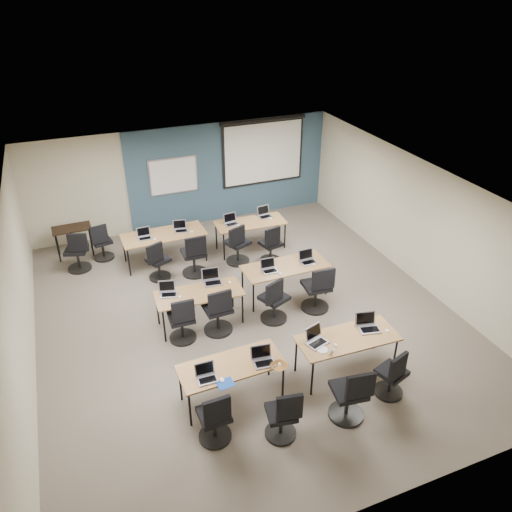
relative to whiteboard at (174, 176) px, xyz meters
name	(u,v)px	position (x,y,z in m)	size (l,w,h in m)	color
floor	(246,314)	(0.30, -4.43, -1.45)	(8.00, 9.00, 0.02)	#6B6354
ceiling	(244,191)	(0.30, -4.43, 1.25)	(8.00, 9.00, 0.02)	white
wall_back	(184,177)	(0.30, 0.07, -0.10)	(8.00, 0.04, 2.70)	beige
wall_front	(381,437)	(0.30, -8.93, -0.10)	(8.00, 0.04, 2.70)	beige
wall_left	(18,303)	(-3.70, -4.43, -0.10)	(0.04, 9.00, 2.70)	beige
wall_right	(418,222)	(4.30, -4.43, -0.10)	(0.04, 9.00, 2.70)	beige
blue_accent_panel	(230,171)	(1.55, 0.04, -0.10)	(5.50, 0.04, 2.70)	#3D5977
whiteboard	(174,176)	(0.00, 0.00, 0.00)	(1.28, 0.03, 0.98)	#B4B8BC
projector_screen	(263,148)	(2.50, -0.02, 0.44)	(2.40, 0.10, 1.82)	black
training_table_front_left	(231,367)	(-0.72, -6.47, -0.77)	(1.66, 0.69, 0.73)	brown
training_table_front_right	(347,340)	(1.32, -6.57, -0.77)	(1.73, 0.72, 0.73)	#A66F3E
training_table_mid_left	(199,295)	(-0.63, -4.36, -0.77)	(1.67, 0.70, 0.73)	olive
training_table_mid_right	(285,268)	(1.32, -4.07, -0.76)	(1.81, 0.75, 0.73)	#9D562C
training_table_back_left	(164,236)	(-0.72, -1.72, -0.76)	(1.93, 0.80, 0.73)	#A9752D
training_table_back_right	(251,224)	(1.39, -1.89, -0.77)	(1.71, 0.71, 0.73)	#965C25
laptop_0	(206,375)	(-1.17, -6.61, -0.66)	(0.30, 0.26, 0.23)	#AFAFAF
mouse_0	(222,380)	(-0.96, -6.75, -0.71)	(0.07, 0.11, 0.04)	white
task_chair_0	(215,421)	(-1.22, -7.16, -1.05)	(0.50, 0.50, 0.98)	black
laptop_1	(263,359)	(-0.23, -6.59, -0.66)	(0.33, 0.28, 0.25)	#B5B5B5
mouse_1	(279,364)	(-0.01, -6.74, -0.71)	(0.06, 0.09, 0.03)	white
task_chair_1	(283,418)	(-0.28, -7.48, -1.05)	(0.48, 0.48, 0.96)	black
laptop_2	(316,339)	(0.77, -6.47, -0.66)	(0.34, 0.29, 0.26)	#A1A1A8
mouse_2	(336,345)	(1.03, -6.68, -0.71)	(0.06, 0.10, 0.04)	white
task_chair_2	(350,398)	(0.83, -7.52, -1.02)	(0.56, 0.56, 1.03)	black
laptop_3	(368,325)	(1.77, -6.48, -0.65)	(0.36, 0.30, 0.27)	#AAAAAB
mouse_3	(387,331)	(2.03, -6.68, -0.71)	(0.06, 0.09, 0.03)	white
task_chair_3	(392,377)	(1.71, -7.37, -1.06)	(0.49, 0.48, 0.96)	black
laptop_4	(168,291)	(-1.18, -4.17, -0.66)	(0.31, 0.27, 0.24)	#B0B0B9
mouse_4	(180,297)	(-1.01, -4.37, -0.71)	(0.06, 0.09, 0.03)	white
task_chair_4	(182,323)	(-1.08, -4.74, -1.04)	(0.51, 0.51, 0.99)	black
laptop_5	(212,279)	(-0.28, -4.09, -0.65)	(0.35, 0.30, 0.27)	#B2B2B6
mouse_5	(230,282)	(0.03, -4.25, -0.71)	(0.06, 0.10, 0.04)	white
task_chair_5	(218,314)	(-0.38, -4.75, -1.02)	(0.56, 0.56, 1.04)	black
laptop_6	(269,268)	(0.94, -4.11, -0.66)	(0.31, 0.27, 0.24)	#AFAFB0
mouse_6	(280,274)	(1.09, -4.33, -0.71)	(0.06, 0.10, 0.04)	white
task_chair_6	(274,303)	(0.75, -4.81, -1.03)	(0.57, 0.54, 1.02)	black
laptop_7	(307,259)	(1.83, -4.09, -0.66)	(0.33, 0.28, 0.25)	#AAAAAF
mouse_7	(314,264)	(1.90, -4.25, -0.71)	(0.06, 0.09, 0.03)	white
task_chair_7	(317,292)	(1.71, -4.80, -1.01)	(0.58, 0.58, 1.05)	black
laptop_8	(144,236)	(-1.16, -1.74, -0.66)	(0.31, 0.26, 0.23)	#B4B4B4
mouse_8	(155,239)	(-0.96, -1.91, -0.71)	(0.06, 0.09, 0.03)	white
task_chair_8	(158,264)	(-1.04, -2.44, -1.05)	(0.53, 0.49, 0.97)	black
laptop_9	(180,228)	(-0.30, -1.68, -0.66)	(0.31, 0.26, 0.23)	silver
mouse_9	(192,232)	(-0.08, -1.87, -0.71)	(0.06, 0.10, 0.03)	white
task_chair_9	(195,258)	(-0.23, -2.57, -1.01)	(0.58, 0.58, 1.05)	black
laptop_10	(231,222)	(0.93, -1.80, -0.66)	(0.32, 0.28, 0.25)	#AFAFB5
mouse_10	(238,225)	(1.05, -1.96, -0.71)	(0.06, 0.09, 0.03)	white
task_chair_10	(237,247)	(0.85, -2.44, -1.02)	(0.59, 0.56, 1.03)	black
laptop_11	(265,214)	(1.84, -1.71, -0.66)	(0.33, 0.28, 0.25)	silver
mouse_11	(271,218)	(1.92, -1.91, -0.71)	(0.06, 0.10, 0.04)	white
task_chair_11	(271,247)	(1.60, -2.70, -1.04)	(0.50, 0.50, 0.99)	black
blue_mousepad	(225,383)	(-0.94, -6.82, -0.72)	(0.25, 0.21, 0.01)	#1642A5
snack_bowl	(279,366)	(-0.05, -6.82, -0.68)	(0.30, 0.30, 0.07)	#9A5B3B
snack_plate	(322,350)	(0.77, -6.70, -0.71)	(0.18, 0.18, 0.01)	white
coffee_cup	(332,351)	(0.87, -6.82, -0.68)	(0.06, 0.06, 0.06)	white
utility_table	(72,231)	(-2.69, -0.61, -0.80)	(0.89, 0.49, 0.75)	black
spare_chair_a	(102,245)	(-2.09, -1.07, -1.05)	(0.48, 0.48, 0.97)	black
spare_chair_b	(78,254)	(-2.66, -1.38, -1.03)	(0.55, 0.54, 1.01)	black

